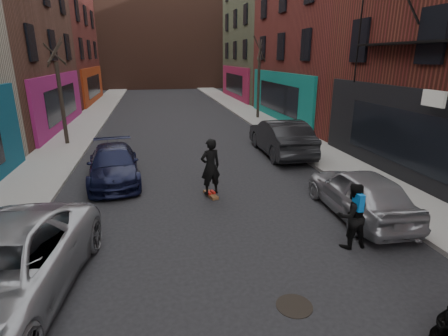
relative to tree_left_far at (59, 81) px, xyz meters
name	(u,v)px	position (x,y,z in m)	size (l,w,h in m)	color
sidewalk_left	(98,111)	(-0.05, 12.00, -3.31)	(2.50, 84.00, 0.13)	gray
sidewalk_right	(239,107)	(12.45, 12.00, -3.31)	(2.50, 84.00, 0.13)	gray
building_far	(159,40)	(6.20, 38.00, 3.62)	(40.00, 10.00, 14.00)	#47281E
tree_left_far	(59,81)	(0.00, 0.00, 0.00)	(2.00, 2.00, 6.50)	black
tree_right_far	(259,71)	(12.40, 6.00, 0.15)	(2.00, 2.00, 6.80)	black
parked_left_end	(114,164)	(3.00, -6.27, -2.73)	(1.82, 4.47, 1.30)	black
parked_right_far	(360,192)	(10.43, -10.90, -2.65)	(1.72, 4.27, 1.45)	#93959B
parked_right_end	(281,137)	(10.54, -3.91, -2.53)	(1.81, 5.18, 1.71)	black
skateboard	(211,195)	(6.35, -8.56, -3.33)	(0.22, 0.80, 0.10)	brown
skateboarder	(210,167)	(6.35, -8.56, -2.32)	(0.70, 0.46, 1.91)	black
pedestrian	(352,216)	(9.20, -12.51, -2.54)	(0.83, 0.66, 1.67)	black
manhole	(294,306)	(7.01, -14.32, -3.37)	(0.70, 0.70, 0.01)	black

